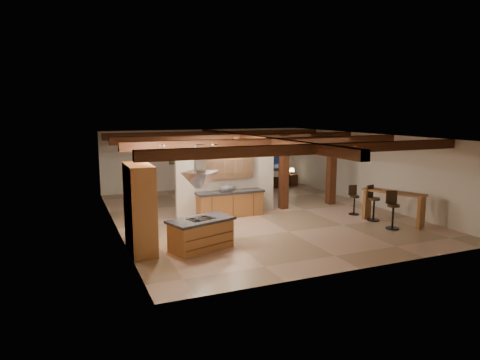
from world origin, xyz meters
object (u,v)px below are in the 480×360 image
at_px(kitchen_island, 201,234).
at_px(bar_counter, 393,202).
at_px(sofa, 269,182).
at_px(dining_table, 237,191).

bearing_deg(kitchen_island, bar_counter, 1.35).
relative_size(sofa, bar_counter, 0.87).
xyz_separation_m(dining_table, bar_counter, (3.39, -5.78, 0.39)).
bearing_deg(bar_counter, dining_table, 120.36).
height_order(kitchen_island, dining_table, kitchen_island).
distance_m(dining_table, bar_counter, 6.71).
xyz_separation_m(kitchen_island, bar_counter, (6.88, 0.16, 0.30)).
bearing_deg(bar_counter, kitchen_island, -178.65).
bearing_deg(dining_table, sofa, 37.60).
relative_size(kitchen_island, bar_counter, 0.93).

